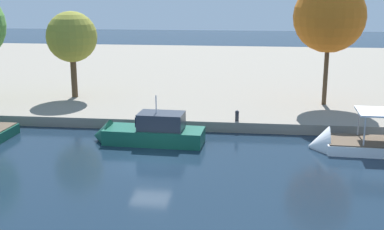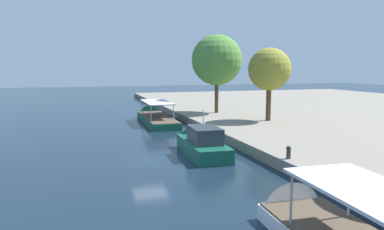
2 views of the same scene
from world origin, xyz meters
The scene contains 7 objects.
ground_plane centered at (0.00, 0.00, 0.00)m, with size 220.00×220.00×0.00m, color #142333.
dock_promenade centered at (0.00, 35.14, 0.41)m, with size 120.00×55.00×0.83m, color gray.
motor_yacht_1 centered at (-1.12, 4.29, 0.64)m, with size 8.28×2.90×4.43m.
tour_boat_2 centered at (15.53, 4.11, 0.30)m, with size 11.60×3.75×4.18m.
mooring_bollard_0 centered at (5.33, 8.20, 1.29)m, with size 0.32×0.32×0.87m.
tree_1 centered at (-10.46, 15.71, 6.64)m, with size 4.76×4.76×8.15m.
tree_2 centered at (12.90, 14.84, 8.62)m, with size 6.24×6.24×10.92m.
Camera 1 is at (6.34, -30.16, 10.85)m, focal length 46.92 mm.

